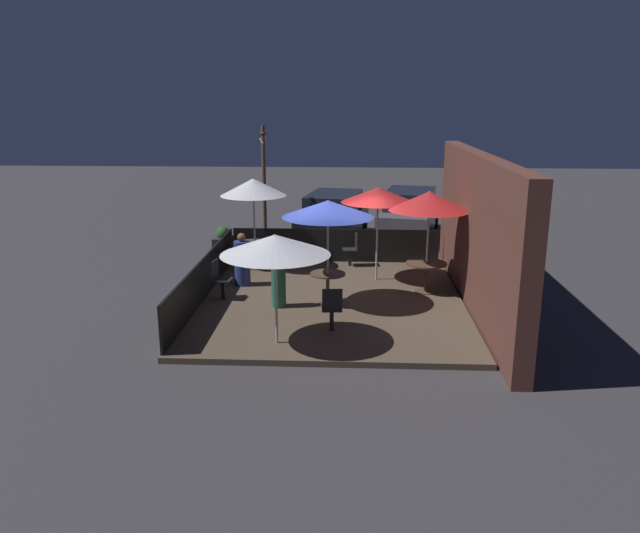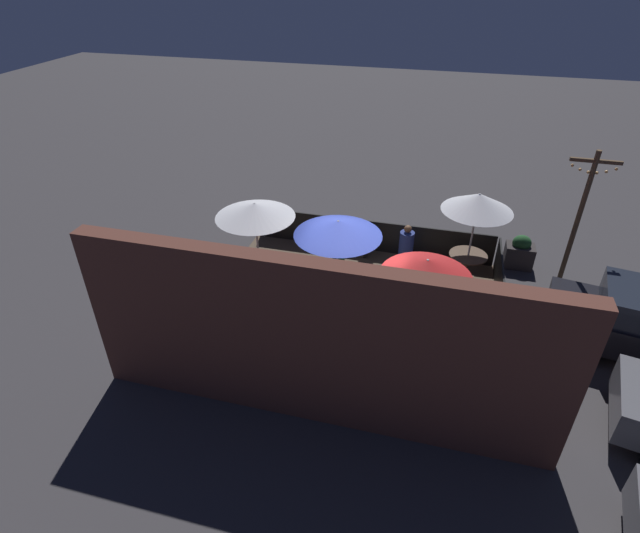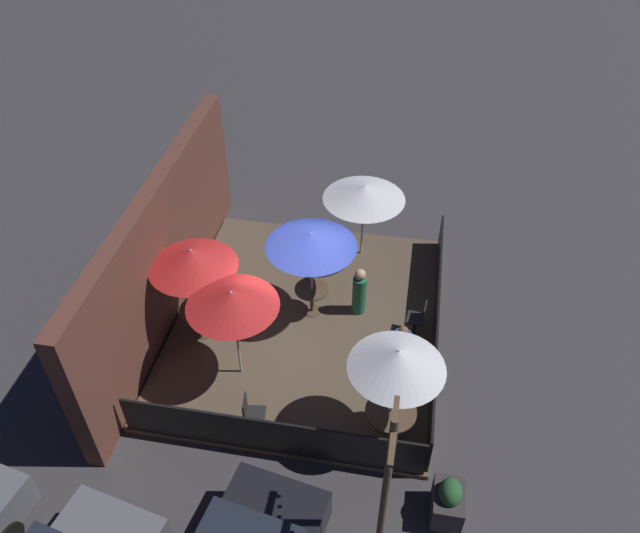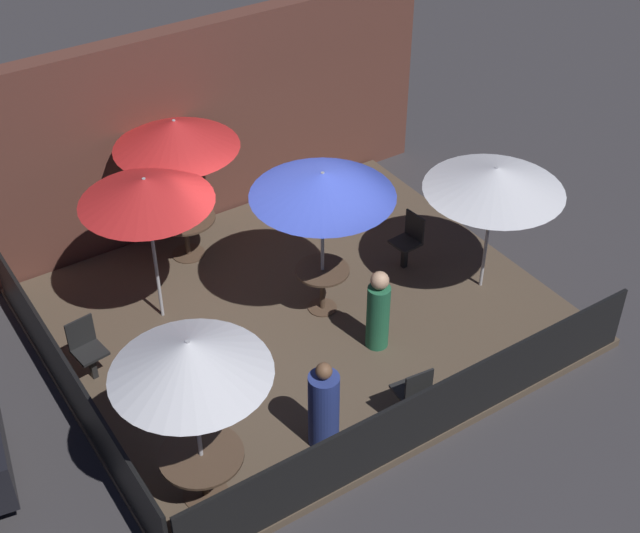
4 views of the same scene
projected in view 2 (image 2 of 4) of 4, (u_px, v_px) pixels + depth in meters
The scene contains 20 objects.
ground_plane at pixel (350, 313), 12.39m from camera, with size 60.00×60.00×0.00m, color #383538.
patio_deck at pixel (350, 311), 12.36m from camera, with size 7.12×6.06×0.12m.
building_wall at pixel (315, 346), 8.80m from camera, with size 8.72×0.36×3.49m.
fence_front at pixel (371, 236), 14.51m from camera, with size 6.92×0.05×0.95m.
fence_side_left at pixel (502, 317), 11.32m from camera, with size 0.05×5.86×0.95m.
patio_umbrella_0 at pixel (478, 202), 12.33m from camera, with size 1.78×1.78×2.47m.
patio_umbrella_1 at pixel (366, 292), 9.15m from camera, with size 1.90×1.90×2.44m.
patio_umbrella_2 at pixel (338, 228), 11.29m from camera, with size 2.04×2.04×2.38m.
patio_umbrella_3 at pixel (427, 268), 9.88m from camera, with size 1.86×1.86×2.39m.
patio_umbrella_4 at pixel (255, 210), 12.65m from camera, with size 2.06×2.06×2.12m.
dining_table_0 at pixel (467, 259), 13.23m from camera, with size 1.00×1.00×0.72m.
dining_table_1 at pixel (362, 358), 10.03m from camera, with size 0.97×0.97×0.73m.
dining_table_2 at pixel (337, 286), 12.16m from camera, with size 0.80×0.80×0.74m.
patio_chair_0 at pixel (366, 241), 14.18m from camera, with size 0.44×0.44×0.92m.
patio_chair_1 at pixel (482, 326), 11.01m from camera, with size 0.45×0.45×0.92m.
patio_chair_2 at pixel (268, 282), 12.44m from camera, with size 0.43×0.43×0.93m.
patron_0 at pixel (406, 249), 13.63m from camera, with size 0.55×0.55×1.33m.
patron_1 at pixel (338, 261), 13.08m from camera, with size 0.46×0.46×1.29m.
planter_box at pixel (519, 253), 14.00m from camera, with size 0.78×0.54×0.98m.
light_post at pixel (578, 219), 11.96m from camera, with size 1.10×0.12×3.89m.
Camera 2 is at (-1.78, 9.67, 7.67)m, focal length 28.00 mm.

